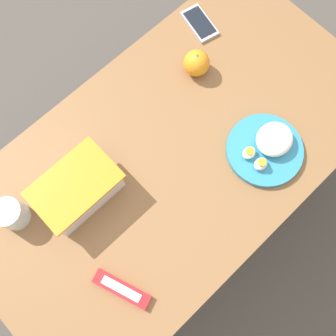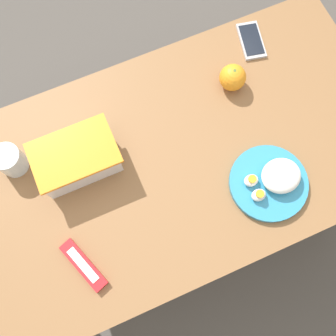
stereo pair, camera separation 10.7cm
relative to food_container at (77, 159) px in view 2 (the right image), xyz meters
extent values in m
plane|color=#4C4742|center=(0.27, -0.09, -0.75)|extent=(10.00, 10.00, 0.00)
cube|color=brown|center=(0.27, -0.09, -0.06)|extent=(1.26, 0.69, 0.03)
cylinder|color=brown|center=(-0.30, -0.38, -0.41)|extent=(0.06, 0.06, 0.68)
cylinder|color=brown|center=(-0.30, 0.20, -0.41)|extent=(0.06, 0.06, 0.68)
cylinder|color=brown|center=(0.84, 0.20, -0.41)|extent=(0.06, 0.06, 0.68)
cube|color=white|center=(0.00, 0.00, 0.00)|extent=(0.21, 0.13, 0.09)
cube|color=#CCBC84|center=(0.00, 0.00, -0.02)|extent=(0.19, 0.12, 0.05)
cube|color=orange|center=(0.00, 0.00, 0.05)|extent=(0.23, 0.15, 0.01)
ellipsoid|color=tan|center=(-0.06, 0.00, 0.00)|extent=(0.06, 0.05, 0.03)
ellipsoid|color=tan|center=(0.00, 0.00, 0.00)|extent=(0.05, 0.04, 0.03)
ellipsoid|color=tan|center=(0.06, -0.01, 0.00)|extent=(0.05, 0.05, 0.02)
sphere|color=orange|center=(0.50, 0.06, 0.00)|extent=(0.08, 0.08, 0.08)
cylinder|color=#4C662D|center=(0.50, 0.06, 0.03)|extent=(0.01, 0.01, 0.00)
cylinder|color=teal|center=(0.46, -0.26, -0.03)|extent=(0.22, 0.22, 0.02)
ellipsoid|color=white|center=(0.49, -0.26, 0.00)|extent=(0.11, 0.10, 0.05)
ellipsoid|color=white|center=(0.41, -0.28, -0.01)|extent=(0.04, 0.03, 0.03)
cylinder|color=#F4A823|center=(0.41, -0.28, 0.00)|extent=(0.02, 0.02, 0.01)
ellipsoid|color=white|center=(0.41, -0.24, -0.01)|extent=(0.04, 0.03, 0.03)
cylinder|color=#F4A823|center=(0.41, -0.24, 0.00)|extent=(0.02, 0.02, 0.01)
cube|color=red|center=(-0.09, -0.27, -0.03)|extent=(0.09, 0.16, 0.02)
cube|color=white|center=(-0.09, -0.27, -0.02)|extent=(0.06, 0.11, 0.00)
cube|color=#ADADB2|center=(0.62, 0.17, -0.04)|extent=(0.09, 0.14, 0.01)
cube|color=black|center=(0.62, 0.17, -0.03)|extent=(0.08, 0.12, 0.00)
cylinder|color=silver|center=(-0.17, 0.07, 0.00)|extent=(0.08, 0.08, 0.08)
camera|label=1|loc=(0.00, -0.34, 1.02)|focal=42.00mm
camera|label=2|loc=(0.09, -0.40, 1.02)|focal=42.00mm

